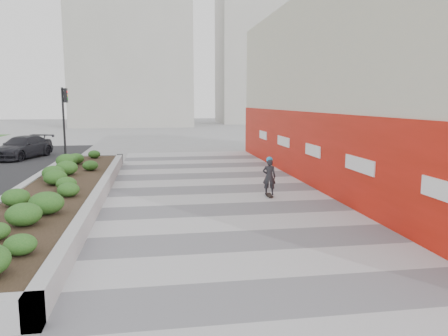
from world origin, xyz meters
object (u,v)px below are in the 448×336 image
(planter, at_px, (60,190))
(car_dark, at_px, (22,147))
(skateboarder, at_px, (269,176))
(traffic_signal_near, at_px, (65,113))

(planter, bearing_deg, car_dark, 110.50)
(planter, relative_size, skateboarder, 12.29)
(skateboarder, bearing_deg, traffic_signal_near, 136.28)
(planter, relative_size, car_dark, 3.92)
(traffic_signal_near, bearing_deg, skateboarder, -50.28)
(planter, relative_size, traffic_signal_near, 4.29)
(skateboarder, bearing_deg, planter, -176.34)
(traffic_signal_near, bearing_deg, planter, -80.65)
(traffic_signal_near, height_order, skateboarder, traffic_signal_near)
(skateboarder, bearing_deg, car_dark, 139.52)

